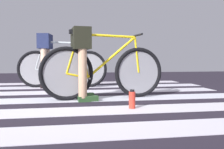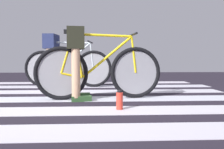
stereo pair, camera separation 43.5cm
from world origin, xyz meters
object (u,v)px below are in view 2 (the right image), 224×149
bicycle_1_of_2 (99,71)px  water_bottle (120,100)px  cyclist_1_of_2 (76,54)px  bicycle_2_of_2 (67,67)px  cyclist_2_of_2 (52,53)px

bicycle_1_of_2 → water_bottle: bearing=-79.5°
cyclist_1_of_2 → bicycle_2_of_2: cyclist_1_of_2 is taller
cyclist_1_of_2 → water_bottle: (0.53, -0.68, -0.52)m
cyclist_1_of_2 → bicycle_2_of_2: size_ratio=0.55×
cyclist_2_of_2 → water_bottle: bearing=-56.1°
bicycle_2_of_2 → water_bottle: size_ratio=8.10×
cyclist_1_of_2 → bicycle_2_of_2: bearing=94.9°
bicycle_2_of_2 → water_bottle: 2.38m
cyclist_1_of_2 → bicycle_2_of_2: (-0.32, 1.53, -0.24)m
bicycle_1_of_2 → cyclist_1_of_2: 0.39m
bicycle_1_of_2 → cyclist_2_of_2: size_ratio=1.68×
water_bottle → bicycle_2_of_2: bearing=111.0°
cyclist_2_of_2 → water_bottle: 2.58m
bicycle_1_of_2 → bicycle_2_of_2: size_ratio=1.00×
bicycle_1_of_2 → bicycle_2_of_2: (-0.62, 1.49, 0.00)m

